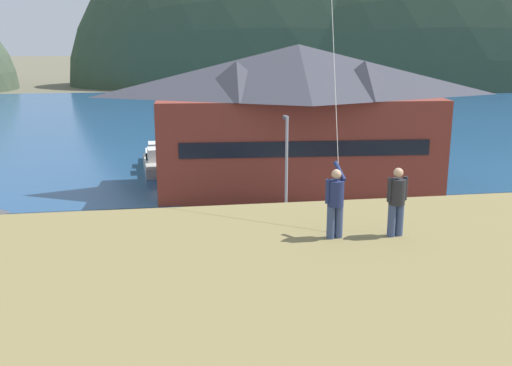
% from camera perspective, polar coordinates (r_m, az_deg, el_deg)
% --- Properties ---
extents(ground_plane, '(600.00, 600.00, 0.00)m').
position_cam_1_polar(ground_plane, '(25.50, -0.27, -13.51)').
color(ground_plane, '#66604C').
extents(parking_lot_pad, '(40.00, 20.00, 0.10)m').
position_cam_1_polar(parking_lot_pad, '(29.95, -1.69, -9.01)').
color(parking_lot_pad, slate).
rests_on(parking_lot_pad, ground).
extents(bay_water, '(360.00, 84.00, 0.03)m').
position_cam_1_polar(bay_water, '(83.23, -6.38, 6.00)').
color(bay_water, navy).
rests_on(bay_water, ground).
extents(far_hill_east_peak, '(131.41, 45.69, 91.15)m').
position_cam_1_polar(far_hill_east_peak, '(148.08, 8.91, 9.52)').
color(far_hill_east_peak, '#334733').
rests_on(far_hill_east_peak, ground).
extents(far_hill_center_saddle, '(126.77, 50.01, 91.84)m').
position_cam_1_polar(far_hill_center_saddle, '(156.83, 21.53, 8.97)').
color(far_hill_center_saddle, '#334733').
rests_on(far_hill_center_saddle, ground).
extents(harbor_lodge, '(22.62, 10.80, 11.02)m').
position_cam_1_polar(harbor_lodge, '(45.33, 4.01, 6.61)').
color(harbor_lodge, brown).
rests_on(harbor_lodge, ground).
extents(storage_shed_waterside, '(6.34, 5.84, 4.61)m').
position_cam_1_polar(storage_shed_waterside, '(47.25, -2.10, 2.69)').
color(storage_shed_waterside, '#474C56').
rests_on(storage_shed_waterside, ground).
extents(wharf_dock, '(3.20, 11.84, 0.70)m').
position_cam_1_polar(wharf_dock, '(56.28, -6.15, 2.38)').
color(wharf_dock, '#70604C').
rests_on(wharf_dock, ground).
extents(moored_boat_wharfside, '(2.18, 6.21, 2.16)m').
position_cam_1_polar(moored_boat_wharfside, '(55.37, -9.54, 2.45)').
color(moored_boat_wharfside, silver).
rests_on(moored_boat_wharfside, ground).
extents(moored_boat_outer_mooring, '(2.30, 5.71, 2.16)m').
position_cam_1_polar(moored_boat_outer_mooring, '(56.97, -2.98, 2.97)').
color(moored_boat_outer_mooring, navy).
rests_on(moored_boat_outer_mooring, ground).
extents(moored_boat_inner_slip, '(2.43, 6.34, 2.16)m').
position_cam_1_polar(moored_boat_inner_slip, '(52.68, -9.58, 1.85)').
color(moored_boat_inner_slip, '#A8A399').
rests_on(moored_boat_inner_slip, ground).
extents(parked_car_back_row_left, '(4.24, 2.13, 1.82)m').
position_cam_1_polar(parked_car_back_row_left, '(25.27, -20.43, -12.05)').
color(parked_car_back_row_left, navy).
rests_on(parked_car_back_row_left, parking_lot_pad).
extents(parked_car_corner_spot, '(4.30, 2.26, 1.82)m').
position_cam_1_polar(parked_car_corner_spot, '(31.12, -0.36, -6.07)').
color(parked_car_corner_spot, navy).
rests_on(parked_car_corner_spot, parking_lot_pad).
extents(parked_car_mid_row_near, '(4.34, 2.33, 1.82)m').
position_cam_1_polar(parked_car_mid_row_near, '(35.83, 19.21, -4.12)').
color(parked_car_mid_row_near, '#9EA3A8').
rests_on(parked_car_mid_row_near, parking_lot_pad).
extents(parked_car_back_row_right, '(4.27, 2.20, 1.82)m').
position_cam_1_polar(parked_car_back_row_right, '(24.48, -6.34, -12.05)').
color(parked_car_back_row_right, black).
rests_on(parked_car_back_row_right, parking_lot_pad).
extents(parked_car_front_row_end, '(4.34, 2.33, 1.82)m').
position_cam_1_polar(parked_car_front_row_end, '(29.09, 19.91, -8.47)').
color(parked_car_front_row_end, red).
rests_on(parked_car_front_row_end, parking_lot_pad).
extents(parked_car_front_row_red, '(4.32, 2.30, 1.82)m').
position_cam_1_polar(parked_car_front_row_red, '(31.08, -13.01, -6.48)').
color(parked_car_front_row_red, silver).
rests_on(parked_car_front_row_red, parking_lot_pad).
extents(parking_light_pole, '(0.24, 0.78, 7.14)m').
position_cam_1_polar(parking_light_pole, '(34.43, 2.92, 1.38)').
color(parking_light_pole, '#ADADB2').
rests_on(parking_light_pole, parking_lot_pad).
extents(person_kite_flyer, '(0.52, 0.69, 1.86)m').
position_cam_1_polar(person_kite_flyer, '(14.61, 7.63, -1.70)').
color(person_kite_flyer, '#384770').
rests_on(person_kite_flyer, grassy_hill_foreground).
extents(person_companion, '(0.54, 0.40, 1.74)m').
position_cam_1_polar(person_companion, '(15.03, 13.36, -1.57)').
color(person_companion, '#384770').
rests_on(person_companion, grassy_hill_foreground).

